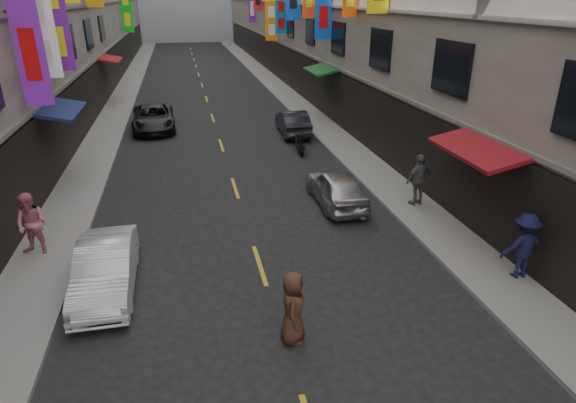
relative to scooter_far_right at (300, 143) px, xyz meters
name	(u,v)px	position (x,y,z in m)	size (l,w,h in m)	color
sidewalk_left	(121,102)	(-9.60, 14.00, -0.38)	(2.00, 90.00, 0.12)	slate
sidewalk_right	(287,95)	(2.40, 14.00, -0.38)	(2.00, 90.00, 0.12)	slate
street_awnings	(195,103)	(-4.86, -2.00, 2.56)	(13.99, 35.20, 0.41)	#144B25
lane_markings	(209,108)	(-3.60, 11.00, -0.44)	(0.12, 80.20, 0.01)	gold
scooter_far_right	(300,143)	(0.00, 0.00, 0.00)	(0.53, 1.80, 1.14)	black
car_left_mid	(105,269)	(-7.60, -10.40, 0.20)	(1.35, 3.87, 1.28)	white
car_left_far	(153,118)	(-7.00, 5.85, 0.23)	(2.24, 4.85, 1.35)	black
car_right_mid	(336,188)	(-0.20, -6.34, 0.20)	(1.51, 3.75, 1.28)	#B6B6BB
car_right_far	(293,122)	(0.40, 3.28, 0.21)	(1.38, 3.95, 1.30)	#232229
pedestrian_lfar	(32,224)	(-9.79, -8.13, 0.60)	(0.89, 0.61, 1.84)	#CD6C82
pedestrian_rnear	(523,246)	(2.99, -12.21, 0.58)	(1.17, 0.60, 1.80)	#131536
pedestrian_rfar	(419,180)	(2.53, -7.24, 0.61)	(1.09, 0.62, 1.86)	#5C5C5E
pedestrian_crossing	(293,308)	(-3.40, -13.31, 0.41)	(0.83, 0.57, 1.70)	#4A2B1D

